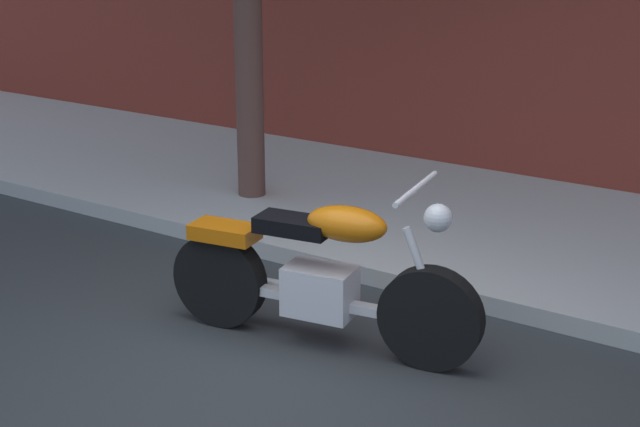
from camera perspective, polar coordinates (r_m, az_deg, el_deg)
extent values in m
plane|color=#303335|center=(5.58, -3.26, -10.53)|extent=(60.00, 60.00, 0.00)
cube|color=#AFAFAF|center=(8.06, 10.10, -0.89)|extent=(22.53, 2.99, 0.14)
cylinder|color=black|center=(5.68, 6.79, -6.40)|extent=(0.66, 0.23, 0.65)
cylinder|color=black|center=(6.24, -6.16, -4.03)|extent=(0.66, 0.23, 0.65)
cube|color=silver|center=(5.91, 0.00, -4.75)|extent=(0.48, 0.34, 0.32)
cube|color=silver|center=(5.93, 0.00, -5.37)|extent=(1.32, 0.28, 0.06)
ellipsoid|color=#D1660C|center=(5.67, 1.65, -0.64)|extent=(0.55, 0.34, 0.22)
cube|color=black|center=(5.83, -1.61, -0.71)|extent=(0.51, 0.31, 0.10)
cube|color=#D1660C|center=(6.10, -5.86, -1.12)|extent=(0.47, 0.30, 0.10)
cylinder|color=silver|center=(5.59, 6.31, -3.70)|extent=(0.28, 0.09, 0.58)
cylinder|color=silver|center=(5.43, 5.91, 1.53)|extent=(0.14, 0.70, 0.04)
sphere|color=silver|center=(5.44, 7.25, -0.27)|extent=(0.17, 0.17, 0.17)
cylinder|color=silver|center=(6.18, -1.49, -4.69)|extent=(0.80, 0.21, 0.09)
cylinder|color=brown|center=(8.32, -4.45, 11.73)|extent=(0.25, 0.25, 3.47)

